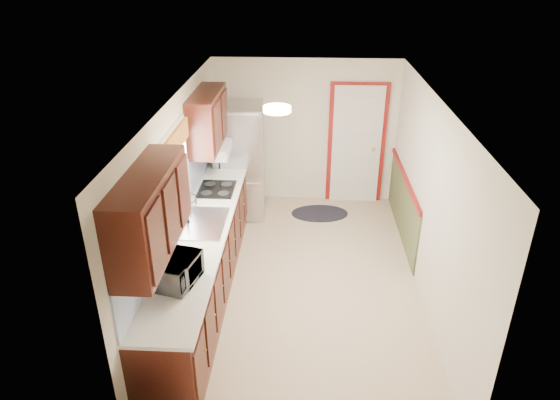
# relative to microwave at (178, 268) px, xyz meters

# --- Properties ---
(room_shell) EXTENTS (3.20, 5.20, 2.52)m
(room_shell) POSITION_rel_microwave_xyz_m (1.20, 1.40, 0.09)
(room_shell) COLOR #CBB28F
(room_shell) RESTS_ON ground
(kitchen_run) EXTENTS (0.63, 4.00, 2.20)m
(kitchen_run) POSITION_rel_microwave_xyz_m (-0.04, 1.11, -0.30)
(kitchen_run) COLOR #39130C
(kitchen_run) RESTS_ON ground
(back_wall_trim) EXTENTS (1.12, 2.30, 2.08)m
(back_wall_trim) POSITION_rel_microwave_xyz_m (2.19, 3.61, -0.22)
(back_wall_trim) COLOR maroon
(back_wall_trim) RESTS_ON ground
(ceiling_fixture) EXTENTS (0.30, 0.30, 0.06)m
(ceiling_fixture) POSITION_rel_microwave_xyz_m (0.90, 1.20, 1.25)
(ceiling_fixture) COLOR #FFD88C
(ceiling_fixture) RESTS_ON room_shell
(microwave) EXTENTS (0.38, 0.55, 0.34)m
(microwave) POSITION_rel_microwave_xyz_m (0.00, 0.00, 0.00)
(microwave) COLOR white
(microwave) RESTS_ON kitchen_run
(refrigerator) EXTENTS (0.78, 0.77, 1.81)m
(refrigerator) POSITION_rel_microwave_xyz_m (0.18, 3.27, -0.20)
(refrigerator) COLOR #B7B7BC
(refrigerator) RESTS_ON ground
(rug) EXTENTS (0.97, 0.67, 0.01)m
(rug) POSITION_rel_microwave_xyz_m (1.47, 3.30, -1.10)
(rug) COLOR black
(rug) RESTS_ON ground
(cooktop) EXTENTS (0.48, 0.58, 0.02)m
(cooktop) POSITION_rel_microwave_xyz_m (0.01, 2.15, -0.16)
(cooktop) COLOR black
(cooktop) RESTS_ON kitchen_run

